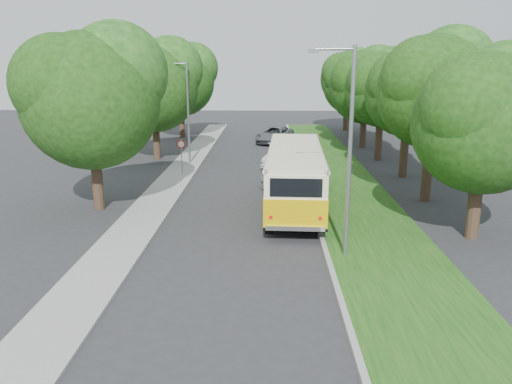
{
  "coord_description": "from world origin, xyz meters",
  "views": [
    {
      "loc": [
        1.25,
        -20.77,
        7.37
      ],
      "look_at": [
        0.72,
        1.9,
        1.5
      ],
      "focal_mm": 35.0,
      "sensor_mm": 36.0,
      "label": 1
    }
  ],
  "objects_px": {
    "car_silver": "(277,183)",
    "car_grey": "(275,135)",
    "lamppost_far": "(187,109)",
    "vintage_bus": "(295,178)",
    "car_white": "(282,157)",
    "lamppost_near": "(348,147)",
    "car_blue": "(289,150)"
  },
  "relations": [
    {
      "from": "car_silver",
      "to": "car_grey",
      "type": "height_order",
      "value": "car_grey"
    },
    {
      "from": "lamppost_near",
      "to": "car_grey",
      "type": "distance_m",
      "value": 29.42
    },
    {
      "from": "vintage_bus",
      "to": "car_blue",
      "type": "relative_size",
      "value": 2.24
    },
    {
      "from": "car_blue",
      "to": "car_grey",
      "type": "xyz_separation_m",
      "value": [
        -1.08,
        8.1,
        0.05
      ]
    },
    {
      "from": "lamppost_far",
      "to": "car_blue",
      "type": "height_order",
      "value": "lamppost_far"
    },
    {
      "from": "car_blue",
      "to": "car_silver",
      "type": "bearing_deg",
      "value": -79.52
    },
    {
      "from": "car_blue",
      "to": "lamppost_far",
      "type": "bearing_deg",
      "value": -145.29
    },
    {
      "from": "vintage_bus",
      "to": "car_silver",
      "type": "height_order",
      "value": "vintage_bus"
    },
    {
      "from": "vintage_bus",
      "to": "car_silver",
      "type": "xyz_separation_m",
      "value": [
        -0.89,
        2.94,
        -0.96
      ]
    },
    {
      "from": "car_silver",
      "to": "car_grey",
      "type": "distance_m",
      "value": 19.26
    },
    {
      "from": "car_silver",
      "to": "car_blue",
      "type": "distance_m",
      "value": 11.22
    },
    {
      "from": "lamppost_near",
      "to": "car_silver",
      "type": "height_order",
      "value": "lamppost_near"
    },
    {
      "from": "lamppost_near",
      "to": "car_blue",
      "type": "relative_size",
      "value": 1.64
    },
    {
      "from": "car_white",
      "to": "lamppost_far",
      "type": "bearing_deg",
      "value": -164.68
    },
    {
      "from": "vintage_bus",
      "to": "car_silver",
      "type": "relative_size",
      "value": 2.81
    },
    {
      "from": "vintage_bus",
      "to": "car_silver",
      "type": "bearing_deg",
      "value": 109.5
    },
    {
      "from": "lamppost_near",
      "to": "car_blue",
      "type": "xyz_separation_m",
      "value": [
        -1.21,
        21.01,
        -3.66
      ]
    },
    {
      "from": "car_blue",
      "to": "lamppost_near",
      "type": "bearing_deg",
      "value": -70.06
    },
    {
      "from": "car_silver",
      "to": "car_grey",
      "type": "relative_size",
      "value": 0.71
    },
    {
      "from": "vintage_bus",
      "to": "car_grey",
      "type": "height_order",
      "value": "vintage_bus"
    },
    {
      "from": "lamppost_near",
      "to": "vintage_bus",
      "type": "bearing_deg",
      "value": 102.44
    },
    {
      "from": "lamppost_near",
      "to": "car_silver",
      "type": "xyz_separation_m",
      "value": [
        -2.41,
        9.85,
        -3.71
      ]
    },
    {
      "from": "car_white",
      "to": "car_blue",
      "type": "height_order",
      "value": "car_white"
    },
    {
      "from": "car_silver",
      "to": "car_blue",
      "type": "relative_size",
      "value": 0.8
    },
    {
      "from": "lamppost_far",
      "to": "car_grey",
      "type": "bearing_deg",
      "value": 58.03
    },
    {
      "from": "car_silver",
      "to": "lamppost_near",
      "type": "bearing_deg",
      "value": -85.05
    },
    {
      "from": "vintage_bus",
      "to": "car_grey",
      "type": "xyz_separation_m",
      "value": [
        -0.76,
        22.19,
        -0.86
      ]
    },
    {
      "from": "car_silver",
      "to": "car_blue",
      "type": "xyz_separation_m",
      "value": [
        1.21,
        11.16,
        0.05
      ]
    },
    {
      "from": "car_white",
      "to": "car_grey",
      "type": "xyz_separation_m",
      "value": [
        -0.41,
        11.42,
        0.01
      ]
    },
    {
      "from": "vintage_bus",
      "to": "car_white",
      "type": "relative_size",
      "value": 2.41
    },
    {
      "from": "lamppost_far",
      "to": "car_grey",
      "type": "distance_m",
      "value": 12.95
    },
    {
      "from": "car_white",
      "to": "car_blue",
      "type": "xyz_separation_m",
      "value": [
        0.66,
        3.32,
        -0.04
      ]
    }
  ]
}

